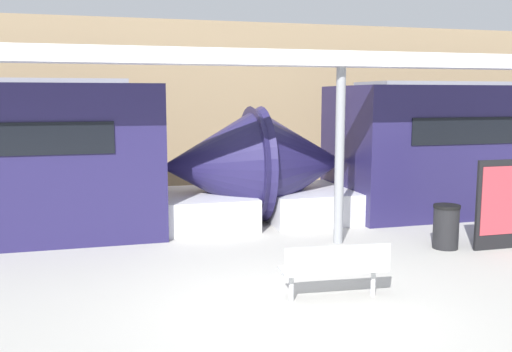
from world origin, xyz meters
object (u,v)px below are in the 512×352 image
object	(u,v)px
support_column_near	(340,157)
poster_board	(501,204)
bench_near	(335,266)
trash_bin	(446,226)

from	to	relation	value
support_column_near	poster_board	bearing A→B (deg)	-23.70
bench_near	poster_board	distance (m)	4.43
trash_bin	poster_board	xyz separation A→B (m)	(0.95, -0.31, 0.44)
trash_bin	support_column_near	distance (m)	2.39
poster_board	support_column_near	size ratio (longest dim) A/B	0.50
poster_board	bench_near	bearing A→B (deg)	-157.35
bench_near	poster_board	xyz separation A→B (m)	(4.07, 1.70, 0.36)
trash_bin	poster_board	distance (m)	1.09
bench_near	support_column_near	distance (m)	3.41
poster_board	support_column_near	world-z (taller)	support_column_near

